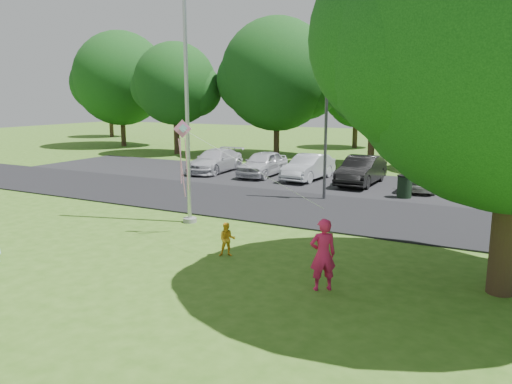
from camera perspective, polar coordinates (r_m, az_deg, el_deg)
The scene contains 12 objects.
ground at distance 12.77m, azimuth -7.64°, elevation -10.20°, with size 120.00×120.00×0.00m, color #37651A.
park_road at distance 20.44m, azimuth 7.08°, elevation -2.02°, with size 60.00×6.00×0.06m, color black.
parking_strip at distance 26.51m, azimuth 12.08°, elevation 0.80°, with size 42.00×7.00×0.06m, color black.
flagpole at distance 18.03m, azimuth -7.89°, elevation 9.51°, with size 0.50×0.50×10.00m.
street_lamp at distance 22.05m, azimuth 8.74°, elevation 9.34°, with size 1.86×0.57×6.68m.
trash_can at distance 23.43m, azimuth 16.61°, elevation 0.55°, with size 0.68×0.68×1.08m.
tree_row at distance 34.34m, azimuth 19.16°, elevation 12.23°, with size 64.35×11.94×10.88m.
horizon_trees at distance 43.64m, azimuth 24.29°, elevation 9.62°, with size 77.46×7.20×7.02m.
parked_cars at distance 26.34m, azimuth 12.71°, elevation 2.30°, with size 20.23×4.98×1.47m.
woman at distance 12.03m, azimuth 7.65°, elevation -7.10°, with size 0.64×0.42×1.76m, color #D91D56.
child_yellow at distance 14.52m, azimuth -3.31°, elevation -5.43°, with size 0.48×0.38×1.00m, color yellow.
kite at distance 16.32m, azimuth -8.10°, elevation 5.52°, with size 6.05×2.73×2.59m.
Camera 1 is at (6.98, -9.67, 4.59)m, focal length 35.00 mm.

